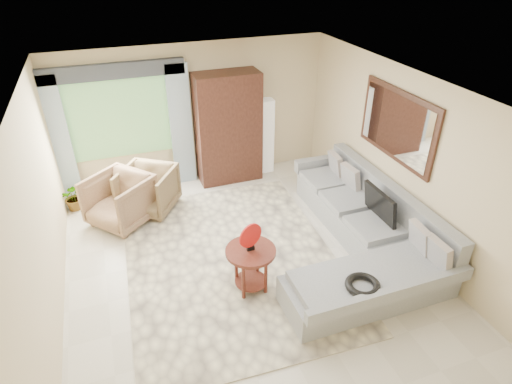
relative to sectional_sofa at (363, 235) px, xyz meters
name	(u,v)px	position (x,y,z in m)	size (l,w,h in m)	color
ground	(248,269)	(-1.78, 0.18, -0.28)	(6.00, 6.00, 0.00)	silver
area_rug	(231,259)	(-1.95, 0.46, -0.27)	(3.00, 4.00, 0.02)	#F8EEC4
sectional_sofa	(363,235)	(0.00, 0.00, 0.00)	(2.30, 3.46, 0.90)	#A7ACB0
tv_screen	(380,205)	(0.27, 0.07, 0.44)	(0.06, 0.74, 0.48)	black
garden_hose	(363,285)	(-0.78, -1.17, 0.26)	(0.43, 0.43, 0.09)	black
coffee_table	(251,269)	(-1.88, -0.21, 0.07)	(0.66, 0.66, 0.66)	#4A1A13
red_disc	(251,236)	(-1.88, -0.21, 0.61)	(0.34, 0.34, 0.03)	red
armchair_left	(120,200)	(-3.37, 2.02, 0.14)	(0.90, 0.93, 0.85)	#977652
armchair_right	(148,190)	(-2.89, 2.25, 0.12)	(0.85, 0.88, 0.80)	olive
potted_plant	(74,197)	(-4.12, 2.72, -0.04)	(0.44, 0.38, 0.49)	#999999
armoire	(228,128)	(-1.23, 2.90, 0.77)	(1.20, 0.55, 2.10)	black
floor_lamp	(266,136)	(-0.43, 2.96, 0.47)	(0.24, 0.24, 1.50)	silver
window	(119,119)	(-3.13, 3.15, 1.12)	(1.80, 0.04, 1.40)	#669E59
curtain_left	(58,142)	(-4.18, 3.06, 0.87)	(0.40, 0.08, 2.30)	#9EB7CC
curtain_right	(181,126)	(-2.08, 3.06, 0.87)	(0.40, 0.08, 2.30)	#9EB7CC
valance	(111,71)	(-3.13, 3.08, 1.97)	(2.40, 0.12, 0.26)	#1E232D
wall_mirror	(397,125)	(0.68, 0.53, 1.47)	(0.05, 1.70, 1.05)	black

